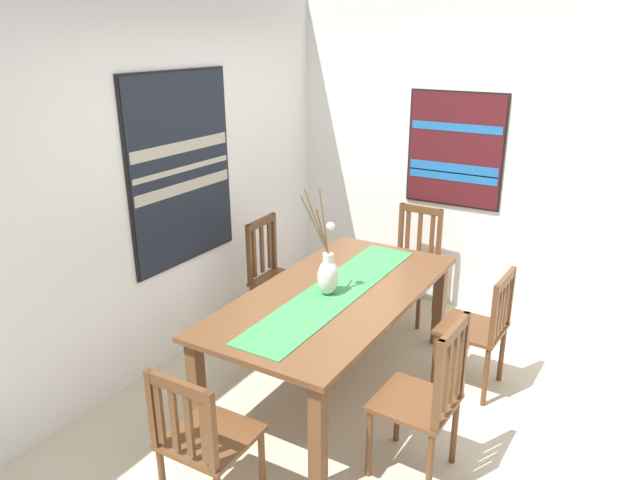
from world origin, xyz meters
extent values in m
cube|color=beige|center=(0.00, 0.00, -0.01)|extent=(6.40, 6.40, 0.03)
cube|color=silver|center=(0.00, 1.86, 1.35)|extent=(6.40, 0.12, 2.70)
cube|color=silver|center=(1.86, 0.00, 1.35)|extent=(0.12, 6.40, 2.70)
cube|color=brown|center=(0.11, 0.55, 0.71)|extent=(2.03, 1.00, 0.03)
cube|color=brown|center=(-0.82, 0.12, 0.35)|extent=(0.08, 0.08, 0.69)
cube|color=brown|center=(1.05, 0.12, 0.35)|extent=(0.08, 0.08, 0.69)
cube|color=brown|center=(-0.82, 0.97, 0.35)|extent=(0.08, 0.08, 0.69)
cube|color=brown|center=(1.05, 0.97, 0.35)|extent=(0.08, 0.08, 0.69)
cube|color=#388447|center=(0.11, 0.55, 0.73)|extent=(1.87, 0.36, 0.01)
ellipsoid|color=silver|center=(0.06, 0.57, 0.85)|extent=(0.16, 0.14, 0.25)
cylinder|color=silver|center=(0.06, 0.57, 0.99)|extent=(0.07, 0.07, 0.05)
cylinder|color=brown|center=(-0.05, 0.61, 1.23)|extent=(0.21, 0.08, 0.43)
cylinder|color=brown|center=(0.02, 0.64, 1.23)|extent=(0.08, 0.15, 0.44)
cylinder|color=brown|center=(0.02, 0.59, 1.17)|extent=(0.08, 0.06, 0.32)
cylinder|color=brown|center=(0.03, 0.59, 1.24)|extent=(0.06, 0.04, 0.44)
sphere|color=white|center=(0.10, 0.58, 1.19)|extent=(0.06, 0.06, 0.06)
cube|color=brown|center=(0.60, 1.31, 0.45)|extent=(0.44, 0.44, 0.03)
cylinder|color=brown|center=(0.79, 1.14, 0.22)|extent=(0.04, 0.04, 0.44)
cylinder|color=brown|center=(0.43, 1.13, 0.22)|extent=(0.04, 0.04, 0.44)
cylinder|color=brown|center=(0.78, 1.50, 0.22)|extent=(0.04, 0.04, 0.44)
cylinder|color=brown|center=(0.42, 1.48, 0.22)|extent=(0.04, 0.04, 0.44)
cube|color=brown|center=(0.78, 1.51, 0.71)|extent=(0.04, 0.04, 0.49)
cube|color=brown|center=(0.42, 1.49, 0.71)|extent=(0.04, 0.04, 0.49)
cube|color=brown|center=(0.60, 1.50, 0.93)|extent=(0.38, 0.05, 0.06)
cube|color=brown|center=(0.71, 1.51, 0.69)|extent=(0.04, 0.02, 0.40)
cube|color=brown|center=(0.60, 1.50, 0.69)|extent=(0.04, 0.02, 0.40)
cube|color=brown|center=(0.48, 1.50, 0.69)|extent=(0.04, 0.02, 0.40)
cube|color=brown|center=(-0.40, -0.25, 0.45)|extent=(0.44, 0.44, 0.03)
cylinder|color=brown|center=(-0.58, -0.06, 0.22)|extent=(0.04, 0.04, 0.44)
cylinder|color=brown|center=(-0.22, -0.08, 0.22)|extent=(0.04, 0.04, 0.44)
cylinder|color=brown|center=(-0.59, -0.42, 0.22)|extent=(0.04, 0.04, 0.44)
cylinder|color=brown|center=(-0.23, -0.43, 0.22)|extent=(0.04, 0.04, 0.44)
cube|color=brown|center=(-0.59, -0.43, 0.72)|extent=(0.04, 0.04, 0.51)
cube|color=brown|center=(-0.23, -0.44, 0.72)|extent=(0.04, 0.04, 0.51)
cube|color=brown|center=(-0.41, -0.44, 0.94)|extent=(0.38, 0.05, 0.06)
cube|color=brown|center=(-0.55, -0.43, 0.70)|extent=(0.04, 0.02, 0.42)
cube|color=brown|center=(-0.46, -0.44, 0.70)|extent=(0.04, 0.02, 0.42)
cube|color=brown|center=(-0.37, -0.44, 0.70)|extent=(0.04, 0.02, 0.42)
cube|color=brown|center=(-0.28, -0.44, 0.70)|extent=(0.04, 0.02, 0.42)
cube|color=brown|center=(0.60, -0.26, 0.45)|extent=(0.44, 0.44, 0.03)
cylinder|color=brown|center=(0.42, -0.08, 0.22)|extent=(0.04, 0.04, 0.44)
cylinder|color=brown|center=(0.78, -0.09, 0.22)|extent=(0.04, 0.04, 0.44)
cylinder|color=brown|center=(0.41, -0.44, 0.22)|extent=(0.04, 0.04, 0.44)
cylinder|color=brown|center=(0.77, -0.45, 0.22)|extent=(0.04, 0.04, 0.44)
cube|color=brown|center=(0.41, -0.45, 0.67)|extent=(0.04, 0.04, 0.42)
cube|color=brown|center=(0.77, -0.46, 0.67)|extent=(0.04, 0.04, 0.42)
cube|color=brown|center=(0.59, -0.45, 0.85)|extent=(0.38, 0.05, 0.06)
cube|color=brown|center=(0.44, -0.45, 0.66)|extent=(0.04, 0.02, 0.33)
cube|color=brown|center=(0.51, -0.45, 0.66)|extent=(0.04, 0.02, 0.33)
cube|color=brown|center=(0.59, -0.45, 0.66)|extent=(0.04, 0.02, 0.33)
cube|color=brown|center=(0.66, -0.46, 0.66)|extent=(0.04, 0.02, 0.33)
cube|color=brown|center=(0.74, -0.46, 0.66)|extent=(0.04, 0.02, 0.33)
cube|color=brown|center=(1.39, 0.52, 0.45)|extent=(0.43, 0.43, 0.03)
cylinder|color=brown|center=(1.20, 0.35, 0.22)|extent=(0.04, 0.04, 0.44)
cylinder|color=brown|center=(1.22, 0.71, 0.22)|extent=(0.04, 0.04, 0.44)
cylinder|color=brown|center=(1.56, 0.34, 0.22)|extent=(0.04, 0.04, 0.44)
cylinder|color=brown|center=(1.58, 0.70, 0.22)|extent=(0.04, 0.04, 0.44)
cube|color=brown|center=(1.57, 0.34, 0.71)|extent=(0.04, 0.04, 0.50)
cube|color=brown|center=(1.59, 0.70, 0.71)|extent=(0.04, 0.04, 0.50)
cube|color=brown|center=(1.58, 0.52, 0.93)|extent=(0.05, 0.38, 0.06)
cube|color=brown|center=(1.58, 0.40, 0.69)|extent=(0.02, 0.04, 0.41)
cube|color=brown|center=(1.58, 0.52, 0.69)|extent=(0.02, 0.04, 0.41)
cube|color=brown|center=(1.59, 0.63, 0.69)|extent=(0.02, 0.04, 0.41)
cube|color=brown|center=(-1.20, 0.53, 0.45)|extent=(0.43, 0.43, 0.03)
cylinder|color=brown|center=(-1.03, 0.71, 0.22)|extent=(0.04, 0.04, 0.44)
cylinder|color=brown|center=(-1.02, 0.35, 0.22)|extent=(0.04, 0.04, 0.44)
cube|color=brown|center=(-1.40, 0.70, 0.67)|extent=(0.04, 0.04, 0.42)
cube|color=brown|center=(-1.39, 0.34, 0.67)|extent=(0.04, 0.04, 0.42)
cube|color=brown|center=(-1.39, 0.52, 0.86)|extent=(0.04, 0.38, 0.06)
cube|color=brown|center=(-1.40, 0.66, 0.66)|extent=(0.02, 0.04, 0.33)
cube|color=brown|center=(-1.39, 0.57, 0.66)|extent=(0.02, 0.04, 0.33)
cube|color=brown|center=(-1.39, 0.48, 0.66)|extent=(0.02, 0.04, 0.33)
cube|color=brown|center=(-1.39, 0.39, 0.66)|extent=(0.02, 0.04, 0.33)
cube|color=black|center=(0.05, 1.80, 1.43)|extent=(1.03, 0.04, 1.40)
cube|color=black|center=(0.05, 1.78, 1.43)|extent=(1.00, 0.01, 1.37)
cube|color=#B2A893|center=(0.05, 1.77, 1.60)|extent=(0.97, 0.00, 0.08)
cube|color=#B2A893|center=(0.05, 1.77, 1.44)|extent=(0.97, 0.00, 0.04)
cube|color=#B2A893|center=(0.05, 1.77, 1.30)|extent=(0.97, 0.00, 0.08)
cube|color=black|center=(1.80, 0.33, 1.43)|extent=(0.04, 0.83, 0.97)
cube|color=#471419|center=(1.78, 0.33, 1.43)|extent=(0.01, 0.80, 0.94)
cube|color=#1E60A8|center=(1.77, 0.33, 1.27)|extent=(0.00, 0.77, 0.08)
cube|color=#1E60A8|center=(1.77, 0.33, 1.21)|extent=(0.00, 0.77, 0.07)
cube|color=#1E60A8|center=(1.77, 0.33, 1.62)|extent=(0.00, 0.77, 0.07)
camera|label=1|loc=(-3.03, -1.19, 2.38)|focal=32.89mm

